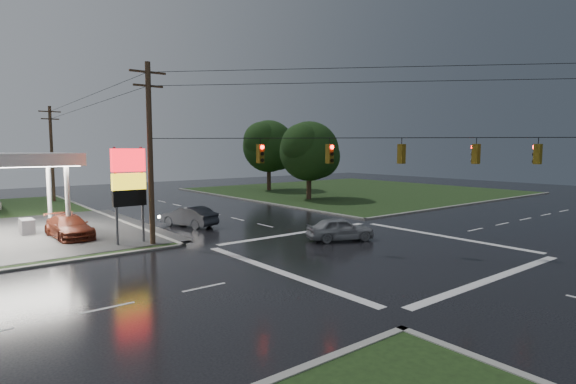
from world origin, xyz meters
TOP-DOWN VIEW (x-y plane):
  - ground at (0.00, 0.00)m, footprint 120.00×120.00m
  - grass_ne at (26.00, 26.00)m, footprint 36.00×36.00m
  - pylon_sign at (-10.50, 10.50)m, footprint 2.00×0.35m
  - utility_pole_nw at (-9.50, 9.50)m, footprint 2.20×0.32m
  - utility_pole_n at (-9.50, 38.00)m, footprint 2.20×0.32m
  - traffic_signals at (0.02, -0.02)m, footprint 26.87×26.87m
  - tree_ne_near at (14.14, 21.99)m, footprint 7.99×6.80m
  - tree_ne_far at (17.15, 33.99)m, footprint 8.46×7.20m
  - car_north at (-4.80, 14.23)m, footprint 3.10×4.97m
  - car_crossing at (0.57, 3.45)m, footprint 4.67×3.34m
  - car_pump at (-13.00, 14.99)m, footprint 2.42×5.31m

SIDE VIEW (x-z plane):
  - ground at x=0.00m, z-range 0.00..0.00m
  - grass_ne at x=26.00m, z-range 0.00..0.08m
  - car_crossing at x=0.57m, z-range 0.00..1.48m
  - car_pump at x=-13.00m, z-range 0.00..1.51m
  - car_north at x=-4.80m, z-range 0.00..1.55m
  - pylon_sign at x=-10.50m, z-range 1.01..7.01m
  - utility_pole_n at x=-9.50m, z-range 0.22..10.72m
  - tree_ne_near at x=14.14m, z-range 1.07..10.05m
  - utility_pole_nw at x=-9.50m, z-range 0.22..11.22m
  - tree_ne_far at x=17.15m, z-range 1.28..11.08m
  - traffic_signals at x=0.02m, z-range 5.75..7.22m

